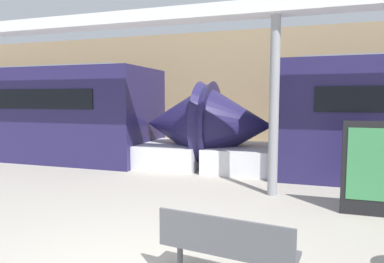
{
  "coord_description": "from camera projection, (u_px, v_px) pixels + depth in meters",
  "views": [
    {
      "loc": [
        1.9,
        -3.16,
        2.1
      ],
      "look_at": [
        -0.34,
        3.83,
        1.4
      ],
      "focal_mm": 32.0,
      "sensor_mm": 36.0,
      "label": 1
    }
  ],
  "objects": [
    {
      "name": "station_wall",
      "position": [
        255.0,
        89.0,
        14.49
      ],
      "size": [
        56.0,
        0.2,
        5.0
      ],
      "primitive_type": "cube",
      "color": "#9E8460",
      "rests_on": "ground_plane"
    },
    {
      "name": "poster_board",
      "position": [
        376.0,
        169.0,
        6.06
      ],
      "size": [
        1.14,
        0.07,
        1.71
      ],
      "color": "black",
      "rests_on": "ground_plane"
    },
    {
      "name": "bench_near",
      "position": [
        226.0,
        244.0,
        3.77
      ],
      "size": [
        1.58,
        0.65,
        0.84
      ],
      "rotation": [
        0.0,
        0.0,
        -0.14
      ],
      "color": "#4C4F54",
      "rests_on": "ground_plane"
    },
    {
      "name": "support_column_near",
      "position": [
        274.0,
        107.0,
        7.33
      ],
      "size": [
        0.21,
        0.21,
        3.86
      ],
      "primitive_type": "cylinder",
      "color": "gray",
      "rests_on": "ground_plane"
    },
    {
      "name": "canopy_beam",
      "position": [
        276.0,
        8.0,
        7.13
      ],
      "size": [
        28.0,
        0.6,
        0.28
      ],
      "primitive_type": "cube",
      "color": "silver",
      "rests_on": "support_column_near"
    },
    {
      "name": "train_right",
      "position": [
        0.0,
        114.0,
        12.96
      ],
      "size": [
        16.58,
        2.93,
        3.2
      ],
      "color": "#231E4C",
      "rests_on": "ground_plane"
    }
  ]
}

